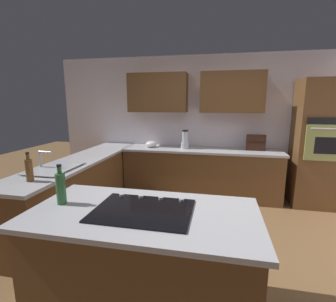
{
  "coord_description": "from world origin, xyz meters",
  "views": [
    {
      "loc": [
        -0.2,
        2.7,
        1.73
      ],
      "look_at": [
        0.54,
        -0.86,
        1.01
      ],
      "focal_mm": 26.21,
      "sensor_mm": 36.0,
      "label": 1
    }
  ],
  "objects_px": {
    "mixing_bowl": "(151,144)",
    "oil_bottle": "(61,188)",
    "blender": "(185,141)",
    "sink_unit": "(54,168)",
    "wall_oven": "(320,144)",
    "cooktop": "(143,210)",
    "spice_rack": "(256,143)",
    "dish_soap_bottle": "(29,169)"
  },
  "relations": [
    {
      "from": "blender",
      "to": "oil_bottle",
      "type": "distance_m",
      "value": 2.8
    },
    {
      "from": "sink_unit",
      "to": "wall_oven",
      "type": "bearing_deg",
      "value": -154.38
    },
    {
      "from": "wall_oven",
      "to": "mixing_bowl",
      "type": "relative_size",
      "value": 10.06
    },
    {
      "from": "blender",
      "to": "mixing_bowl",
      "type": "xyz_separation_m",
      "value": [
        0.65,
        -0.0,
        -0.09
      ]
    },
    {
      "from": "sink_unit",
      "to": "cooktop",
      "type": "distance_m",
      "value": 1.75
    },
    {
      "from": "mixing_bowl",
      "to": "oil_bottle",
      "type": "relative_size",
      "value": 0.62
    },
    {
      "from": "wall_oven",
      "to": "cooktop",
      "type": "distance_m",
      "value": 3.49
    },
    {
      "from": "sink_unit",
      "to": "cooktop",
      "type": "bearing_deg",
      "value": 147.52
    },
    {
      "from": "cooktop",
      "to": "sink_unit",
      "type": "bearing_deg",
      "value": -32.48
    },
    {
      "from": "mixing_bowl",
      "to": "wall_oven",
      "type": "bearing_deg",
      "value": 179.84
    },
    {
      "from": "cooktop",
      "to": "oil_bottle",
      "type": "xyz_separation_m",
      "value": [
        0.71,
        0.0,
        0.13
      ]
    },
    {
      "from": "sink_unit",
      "to": "blender",
      "type": "relative_size",
      "value": 2.05
    },
    {
      "from": "blender",
      "to": "mixing_bowl",
      "type": "height_order",
      "value": "blender"
    },
    {
      "from": "wall_oven",
      "to": "spice_rack",
      "type": "distance_m",
      "value": 1.0
    },
    {
      "from": "sink_unit",
      "to": "mixing_bowl",
      "type": "distance_m",
      "value": 1.94
    },
    {
      "from": "wall_oven",
      "to": "spice_rack",
      "type": "height_order",
      "value": "wall_oven"
    },
    {
      "from": "oil_bottle",
      "to": "sink_unit",
      "type": "bearing_deg",
      "value": -50.94
    },
    {
      "from": "mixing_bowl",
      "to": "spice_rack",
      "type": "xyz_separation_m",
      "value": [
        -1.9,
        -0.08,
        0.08
      ]
    },
    {
      "from": "cooktop",
      "to": "spice_rack",
      "type": "relative_size",
      "value": 2.37
    },
    {
      "from": "wall_oven",
      "to": "oil_bottle",
      "type": "xyz_separation_m",
      "value": [
        2.91,
        2.71,
        -0.02
      ]
    },
    {
      "from": "dish_soap_bottle",
      "to": "spice_rack",
      "type": "bearing_deg",
      "value": -138.37
    },
    {
      "from": "wall_oven",
      "to": "cooktop",
      "type": "height_order",
      "value": "wall_oven"
    },
    {
      "from": "mixing_bowl",
      "to": "dish_soap_bottle",
      "type": "height_order",
      "value": "dish_soap_bottle"
    },
    {
      "from": "spice_rack",
      "to": "blender",
      "type": "bearing_deg",
      "value": 3.47
    },
    {
      "from": "mixing_bowl",
      "to": "oil_bottle",
      "type": "bearing_deg",
      "value": 89.72
    },
    {
      "from": "wall_oven",
      "to": "dish_soap_bottle",
      "type": "distance_m",
      "value": 4.26
    },
    {
      "from": "blender",
      "to": "oil_bottle",
      "type": "relative_size",
      "value": 1.0
    },
    {
      "from": "cooktop",
      "to": "oil_bottle",
      "type": "bearing_deg",
      "value": 0.38
    },
    {
      "from": "wall_oven",
      "to": "cooktop",
      "type": "xyz_separation_m",
      "value": [
        2.2,
        2.7,
        -0.15
      ]
    },
    {
      "from": "wall_oven",
      "to": "dish_soap_bottle",
      "type": "height_order",
      "value": "wall_oven"
    },
    {
      "from": "cooktop",
      "to": "wall_oven",
      "type": "bearing_deg",
      "value": -129.2
    },
    {
      "from": "cooktop",
      "to": "mixing_bowl",
      "type": "height_order",
      "value": "mixing_bowl"
    },
    {
      "from": "dish_soap_bottle",
      "to": "oil_bottle",
      "type": "bearing_deg",
      "value": 146.77
    },
    {
      "from": "dish_soap_bottle",
      "to": "oil_bottle",
      "type": "xyz_separation_m",
      "value": [
        -0.71,
        0.46,
        0.01
      ]
    },
    {
      "from": "spice_rack",
      "to": "oil_bottle",
      "type": "xyz_separation_m",
      "value": [
        1.91,
        2.79,
        0.0
      ]
    },
    {
      "from": "cooktop",
      "to": "dish_soap_bottle",
      "type": "xyz_separation_m",
      "value": [
        1.42,
        -0.46,
        0.12
      ]
    },
    {
      "from": "sink_unit",
      "to": "mixing_bowl",
      "type": "bearing_deg",
      "value": -113.71
    },
    {
      "from": "spice_rack",
      "to": "oil_bottle",
      "type": "distance_m",
      "value": 3.38
    },
    {
      "from": "blender",
      "to": "dish_soap_bottle",
      "type": "height_order",
      "value": "blender"
    },
    {
      "from": "spice_rack",
      "to": "oil_bottle",
      "type": "height_order",
      "value": "oil_bottle"
    },
    {
      "from": "spice_rack",
      "to": "mixing_bowl",
      "type": "bearing_deg",
      "value": 2.29
    },
    {
      "from": "sink_unit",
      "to": "spice_rack",
      "type": "xyz_separation_m",
      "value": [
        -2.68,
        -1.85,
        0.12
      ]
    }
  ]
}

